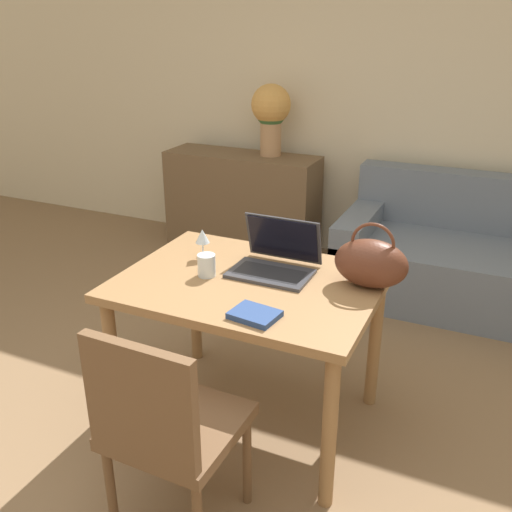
{
  "coord_description": "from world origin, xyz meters",
  "views": [
    {
      "loc": [
        1.08,
        -1.48,
        1.83
      ],
      "look_at": [
        0.13,
        0.59,
        0.87
      ],
      "focal_mm": 40.0,
      "sensor_mm": 36.0,
      "label": 1
    }
  ],
  "objects_px": {
    "wine_glass": "(202,238)",
    "flower_vase": "(271,112)",
    "couch": "(464,261)",
    "drinking_glass": "(207,265)",
    "laptop": "(276,257)",
    "handbag": "(371,263)",
    "chair": "(166,424)"
  },
  "relations": [
    {
      "from": "chair",
      "to": "laptop",
      "type": "xyz_separation_m",
      "value": [
        0.04,
        0.89,
        0.3
      ]
    },
    {
      "from": "laptop",
      "to": "flower_vase",
      "type": "bearing_deg",
      "value": 114.0
    },
    {
      "from": "laptop",
      "to": "wine_glass",
      "type": "relative_size",
      "value": 2.49
    },
    {
      "from": "chair",
      "to": "laptop",
      "type": "height_order",
      "value": "laptop"
    },
    {
      "from": "couch",
      "to": "drinking_glass",
      "type": "relative_size",
      "value": 16.18
    },
    {
      "from": "wine_glass",
      "to": "laptop",
      "type": "bearing_deg",
      "value": 3.12
    },
    {
      "from": "chair",
      "to": "wine_glass",
      "type": "relative_size",
      "value": 6.14
    },
    {
      "from": "couch",
      "to": "handbag",
      "type": "xyz_separation_m",
      "value": [
        -0.29,
        -1.62,
        0.57
      ]
    },
    {
      "from": "couch",
      "to": "flower_vase",
      "type": "relative_size",
      "value": 3.02
    },
    {
      "from": "chair",
      "to": "handbag",
      "type": "xyz_separation_m",
      "value": [
        0.47,
        0.9,
        0.34
      ]
    },
    {
      "from": "flower_vase",
      "to": "drinking_glass",
      "type": "bearing_deg",
      "value": -74.48
    },
    {
      "from": "chair",
      "to": "flower_vase",
      "type": "relative_size",
      "value": 1.65
    },
    {
      "from": "flower_vase",
      "to": "laptop",
      "type": "bearing_deg",
      "value": -66.0
    },
    {
      "from": "couch",
      "to": "laptop",
      "type": "bearing_deg",
      "value": -113.98
    },
    {
      "from": "handbag",
      "to": "couch",
      "type": "bearing_deg",
      "value": 79.85
    },
    {
      "from": "couch",
      "to": "drinking_glass",
      "type": "xyz_separation_m",
      "value": [
        -0.98,
        -1.82,
        0.52
      ]
    },
    {
      "from": "chair",
      "to": "wine_glass",
      "type": "distance_m",
      "value": 0.99
    },
    {
      "from": "wine_glass",
      "to": "handbag",
      "type": "height_order",
      "value": "handbag"
    },
    {
      "from": "wine_glass",
      "to": "flower_vase",
      "type": "relative_size",
      "value": 0.27
    },
    {
      "from": "laptop",
      "to": "couch",
      "type": "bearing_deg",
      "value": 66.02
    },
    {
      "from": "chair",
      "to": "handbag",
      "type": "relative_size",
      "value": 2.84
    },
    {
      "from": "laptop",
      "to": "drinking_glass",
      "type": "xyz_separation_m",
      "value": [
        -0.26,
        -0.19,
        -0.01
      ]
    },
    {
      "from": "wine_glass",
      "to": "handbag",
      "type": "xyz_separation_m",
      "value": [
        0.81,
        0.03,
        0.0
      ]
    },
    {
      "from": "chair",
      "to": "drinking_glass",
      "type": "distance_m",
      "value": 0.79
    },
    {
      "from": "chair",
      "to": "handbag",
      "type": "distance_m",
      "value": 1.07
    },
    {
      "from": "couch",
      "to": "wine_glass",
      "type": "distance_m",
      "value": 2.06
    },
    {
      "from": "couch",
      "to": "laptop",
      "type": "xyz_separation_m",
      "value": [
        -0.72,
        -1.62,
        0.53
      ]
    },
    {
      "from": "couch",
      "to": "laptop",
      "type": "relative_size",
      "value": 4.5
    },
    {
      "from": "handbag",
      "to": "chair",
      "type": "bearing_deg",
      "value": -117.71
    },
    {
      "from": "chair",
      "to": "flower_vase",
      "type": "height_order",
      "value": "flower_vase"
    },
    {
      "from": "wine_glass",
      "to": "flower_vase",
      "type": "height_order",
      "value": "flower_vase"
    },
    {
      "from": "drinking_glass",
      "to": "flower_vase",
      "type": "distance_m",
      "value": 2.16
    }
  ]
}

